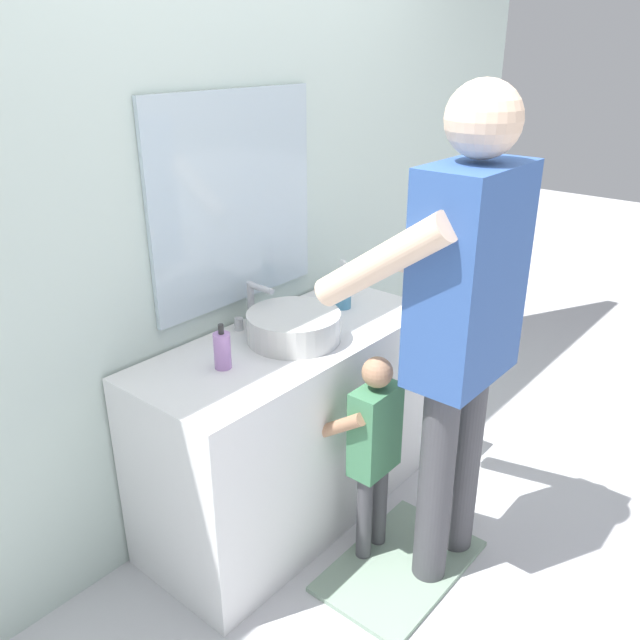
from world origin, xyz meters
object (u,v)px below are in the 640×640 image
at_px(soap_bottle, 222,350).
at_px(child_toddler, 373,441).
at_px(toothbrush_cup, 343,296).
at_px(adult_parent, 461,307).

height_order(soap_bottle, child_toddler, soap_bottle).
bearing_deg(child_toddler, toothbrush_cup, 49.43).
distance_m(toothbrush_cup, soap_bottle, 0.71).
bearing_deg(soap_bottle, child_toddler, -51.76).
xyz_separation_m(soap_bottle, adult_parent, (0.47, -0.65, 0.19)).
height_order(toothbrush_cup, adult_parent, adult_parent).
bearing_deg(adult_parent, toothbrush_cup, 70.59).
bearing_deg(adult_parent, child_toddler, 121.14).
distance_m(toothbrush_cup, adult_parent, 0.74).
relative_size(soap_bottle, adult_parent, 0.09).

